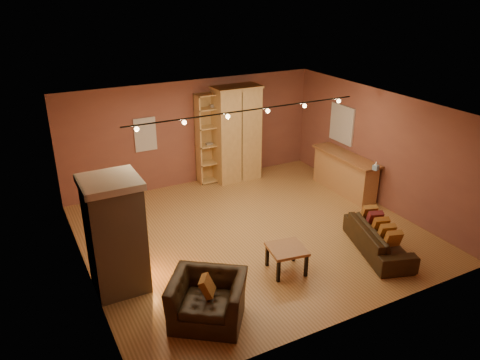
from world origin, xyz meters
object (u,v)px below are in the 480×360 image
bar_counter (344,173)px  coffee_table (287,251)px  bookcase (214,137)px  armchair (207,293)px  armoire (236,134)px  fireplace (116,235)px  loveseat (379,234)px

bar_counter → coffee_table: bar_counter is taller
bookcase → armchair: (-2.56, -5.29, -0.73)m
armoire → coffee_table: (-1.26, -4.51, -0.87)m
fireplace → bookcase: bearing=46.1°
bar_counter → fireplace: bearing=-167.3°
fireplace → bar_counter: size_ratio=1.00×
bookcase → fireplace: bearing=-133.9°
bar_counter → loveseat: bar_counter is taller
armoire → loveseat: size_ratio=1.29×
loveseat → coffee_table: 2.07m
bar_counter → armoire: bearing=134.5°
armoire → bar_counter: size_ratio=1.22×
armoire → loveseat: armoire is taller
fireplace → loveseat: 5.16m
fireplace → coffee_table: (2.91, -0.99, -0.63)m
loveseat → armchair: bearing=112.5°
coffee_table → fireplace: bearing=161.2°
armoire → loveseat: bearing=-80.6°
fireplace → loveseat: size_ratio=1.05×
armchair → coffee_table: size_ratio=1.84×
fireplace → loveseat: fireplace is taller
bar_counter → coffee_table: size_ratio=2.77×
armchair → coffee_table: bearing=53.0°
loveseat → fireplace: bearing=93.8°
bar_counter → armchair: armchair is taller
bookcase → bar_counter: size_ratio=1.15×
armoire → coffee_table: bearing=-105.6°
bookcase → loveseat: bookcase is taller
coffee_table → armchair: bearing=-162.9°
loveseat → bookcase: bearing=33.5°
armoire → bar_counter: armoire is taller
loveseat → coffee_table: size_ratio=2.62×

